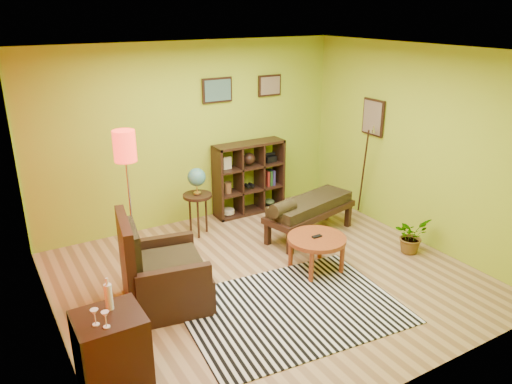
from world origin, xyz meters
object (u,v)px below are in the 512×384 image
coffee_table (317,242)px  potted_plant (411,239)px  globe_table (197,185)px  bench (308,208)px  armchair (160,278)px  side_cabinet (112,349)px  cube_shelf (250,178)px  floor_lamp (126,159)px

coffee_table → potted_plant: size_ratio=1.49×
globe_table → bench: (1.38, -0.89, -0.34)m
coffee_table → bench: 1.03m
armchair → coffee_table: bearing=-7.5°
coffee_table → armchair: (-2.03, 0.27, -0.06)m
potted_plant → armchair: bearing=171.2°
side_cabinet → armchair: bearing=50.1°
cube_shelf → potted_plant: bearing=-63.7°
globe_table → cube_shelf: 1.19m
cube_shelf → globe_table: bearing=-161.7°
floor_lamp → side_cabinet: bearing=-113.2°
armchair → potted_plant: (3.48, -0.54, -0.14)m
floor_lamp → bench: bearing=-6.5°
globe_table → cube_shelf: bearing=18.3°
coffee_table → globe_table: size_ratio=0.73×
cube_shelf → side_cabinet: bearing=-137.2°
armchair → side_cabinet: 1.31m
side_cabinet → potted_plant: bearing=6.1°
potted_plant → globe_table: bearing=138.4°
cube_shelf → bench: bearing=-78.0°
armchair → globe_table: 1.96m
coffee_table → armchair: bearing=172.5°
floor_lamp → cube_shelf: floor_lamp is taller
coffee_table → globe_table: bearing=115.9°
bench → armchair: bearing=-166.3°
bench → cube_shelf: bearing=102.0°
cube_shelf → bench: size_ratio=0.74×
cube_shelf → armchair: bearing=-140.4°
coffee_table → bench: size_ratio=0.47×
armchair → potted_plant: armchair is taller
coffee_table → bench: bench is taller
floor_lamp → potted_plant: 4.01m
cube_shelf → potted_plant: size_ratio=2.35×
side_cabinet → floor_lamp: 2.39m
side_cabinet → potted_plant: 4.34m
globe_table → cube_shelf: size_ratio=0.87×
coffee_table → globe_table: globe_table is taller
coffee_table → side_cabinet: 2.96m
floor_lamp → bench: floor_lamp is taller
potted_plant → bench: bearing=128.7°
coffee_table → cube_shelf: (0.25, 2.15, 0.20)m
coffee_table → potted_plant: 1.49m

